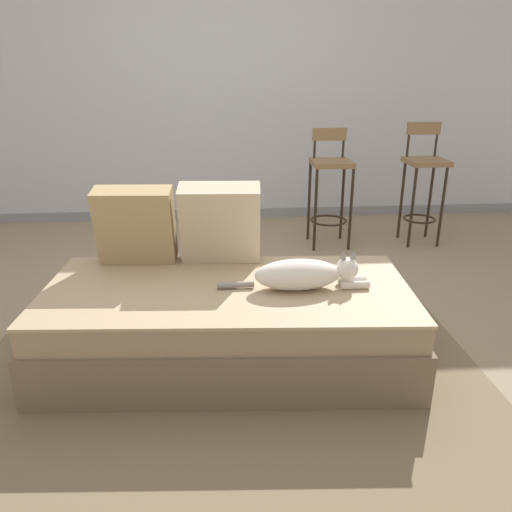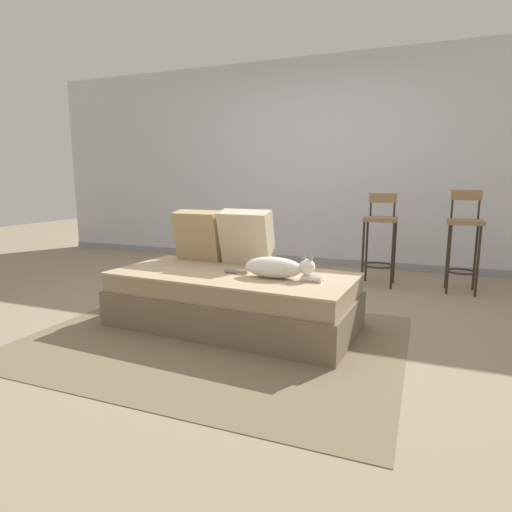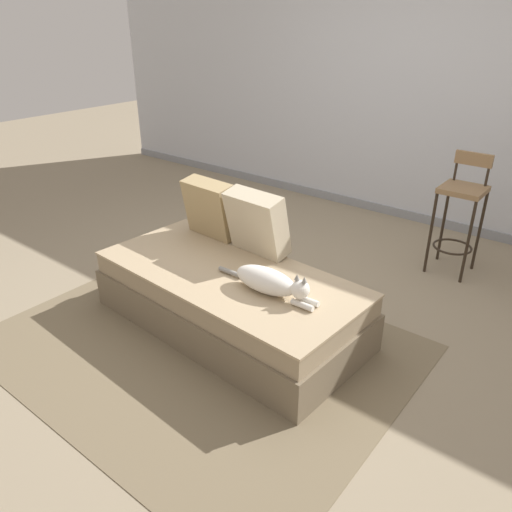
{
  "view_description": "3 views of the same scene",
  "coord_description": "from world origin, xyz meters",
  "px_view_note": "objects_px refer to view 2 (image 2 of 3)",
  "views": [
    {
      "loc": [
        -0.03,
        -2.65,
        1.43
      ],
      "look_at": [
        0.15,
        -0.3,
        0.53
      ],
      "focal_mm": 35.0,
      "sensor_mm": 36.0,
      "label": 1
    },
    {
      "loc": [
        1.31,
        -3.24,
        1.1
      ],
      "look_at": [
        0.15,
        -0.3,
        0.53
      ],
      "focal_mm": 30.0,
      "sensor_mm": 36.0,
      "label": 2
    },
    {
      "loc": [
        1.91,
        -2.52,
        1.93
      ],
      "look_at": [
        0.15,
        -0.3,
        0.53
      ],
      "focal_mm": 35.0,
      "sensor_mm": 36.0,
      "label": 3
    }
  ],
  "objects_px": {
    "couch": "(233,299)",
    "bar_stool_near_window": "(380,233)",
    "cat": "(278,268)",
    "throw_pillow_middle": "(246,237)",
    "throw_pillow_corner": "(199,235)",
    "bar_stool_by_doorway": "(464,234)"
  },
  "relations": [
    {
      "from": "throw_pillow_middle",
      "to": "cat",
      "type": "xyz_separation_m",
      "value": [
        0.4,
        -0.38,
        -0.15
      ]
    },
    {
      "from": "throw_pillow_middle",
      "to": "bar_stool_near_window",
      "type": "xyz_separation_m",
      "value": [
        0.92,
        1.41,
        -0.08
      ]
    },
    {
      "from": "throw_pillow_middle",
      "to": "throw_pillow_corner",
      "type": "bearing_deg",
      "value": 176.53
    },
    {
      "from": "bar_stool_near_window",
      "to": "cat",
      "type": "bearing_deg",
      "value": -106.1
    },
    {
      "from": "cat",
      "to": "bar_stool_by_doorway",
      "type": "xyz_separation_m",
      "value": [
        1.31,
        1.79,
        0.09
      ]
    },
    {
      "from": "couch",
      "to": "cat",
      "type": "height_order",
      "value": "cat"
    },
    {
      "from": "cat",
      "to": "bar_stool_near_window",
      "type": "xyz_separation_m",
      "value": [
        0.52,
        1.79,
        0.07
      ]
    },
    {
      "from": "cat",
      "to": "throw_pillow_corner",
      "type": "bearing_deg",
      "value": 154.42
    },
    {
      "from": "cat",
      "to": "bar_stool_by_doorway",
      "type": "bearing_deg",
      "value": 53.94
    },
    {
      "from": "throw_pillow_middle",
      "to": "cat",
      "type": "relative_size",
      "value": 0.61
    },
    {
      "from": "cat",
      "to": "bar_stool_near_window",
      "type": "distance_m",
      "value": 1.87
    },
    {
      "from": "throw_pillow_middle",
      "to": "couch",
      "type": "bearing_deg",
      "value": -85.62
    },
    {
      "from": "throw_pillow_corner",
      "to": "bar_stool_by_doorway",
      "type": "xyz_separation_m",
      "value": [
        2.16,
        1.39,
        -0.05
      ]
    },
    {
      "from": "throw_pillow_corner",
      "to": "throw_pillow_middle",
      "type": "relative_size",
      "value": 0.95
    },
    {
      "from": "couch",
      "to": "bar_stool_near_window",
      "type": "bearing_deg",
      "value": 62.98
    },
    {
      "from": "couch",
      "to": "throw_pillow_middle",
      "type": "relative_size",
      "value": 4.16
    },
    {
      "from": "couch",
      "to": "throw_pillow_corner",
      "type": "height_order",
      "value": "throw_pillow_corner"
    },
    {
      "from": "cat",
      "to": "bar_stool_near_window",
      "type": "relative_size",
      "value": 0.77
    },
    {
      "from": "couch",
      "to": "throw_pillow_corner",
      "type": "bearing_deg",
      "value": 143.14
    },
    {
      "from": "bar_stool_near_window",
      "to": "bar_stool_by_doorway",
      "type": "bearing_deg",
      "value": 0.09
    },
    {
      "from": "couch",
      "to": "cat",
      "type": "xyz_separation_m",
      "value": [
        0.37,
        -0.05,
        0.28
      ]
    },
    {
      "from": "couch",
      "to": "cat",
      "type": "bearing_deg",
      "value": -7.34
    }
  ]
}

